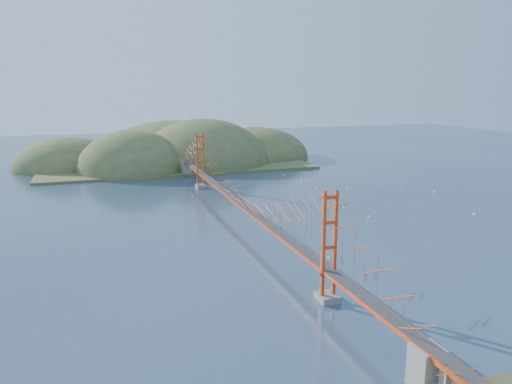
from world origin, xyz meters
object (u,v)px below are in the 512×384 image
object	(u,v)px
bridge	(241,181)
sailboat_0	(337,244)
sailboat_2	(369,217)
sailboat_1	(416,205)

from	to	relation	value
bridge	sailboat_0	bearing A→B (deg)	-56.94
sailboat_0	sailboat_2	xyz separation A→B (m)	(11.87, 11.11, -0.00)
sailboat_1	bridge	bearing A→B (deg)	-178.12
bridge	sailboat_2	distance (m)	22.60
sailboat_1	sailboat_2	distance (m)	13.27
sailboat_0	sailboat_1	world-z (taller)	sailboat_0
sailboat_1	sailboat_0	bearing A→B (deg)	-147.43
bridge	sailboat_2	size ratio (longest dim) A/B	149.21
bridge	sailboat_1	distance (m)	34.49
sailboat_1	sailboat_2	bearing A→B (deg)	-160.39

